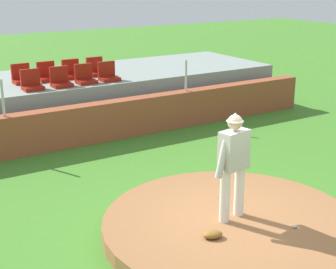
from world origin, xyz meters
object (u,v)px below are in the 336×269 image
(fielding_glove, at_px, (213,234))
(baseball, at_px, (294,226))
(stadium_chair_3, at_px, (108,75))
(stadium_chair_0, at_px, (32,83))
(stadium_chair_2, at_px, (85,77))
(stadium_chair_4, at_px, (22,77))
(pitcher, at_px, (234,159))
(stadium_chair_7, at_px, (96,70))
(stadium_chair_6, at_px, (72,72))
(stadium_chair_5, at_px, (47,75))
(stadium_chair_1, at_px, (61,80))

(fielding_glove, bearing_deg, baseball, 1.53)
(fielding_glove, relative_size, stadium_chair_3, 0.60)
(stadium_chair_0, bearing_deg, stadium_chair_3, -179.38)
(stadium_chair_2, bearing_deg, stadium_chair_3, 179.84)
(baseball, xyz_separation_m, stadium_chair_4, (-1.67, 8.24, 1.10))
(pitcher, bearing_deg, stadium_chair_0, 89.25)
(fielding_glove, bearing_deg, stadium_chair_7, 97.70)
(stadium_chair_0, height_order, stadium_chair_3, same)
(baseball, xyz_separation_m, stadium_chair_6, (-0.30, 8.21, 1.10))
(pitcher, distance_m, stadium_chair_6, 7.44)
(stadium_chair_2, distance_m, stadium_chair_5, 1.12)
(stadium_chair_0, bearing_deg, stadium_chair_4, -91.89)
(pitcher, height_order, stadium_chair_1, pitcher)
(fielding_glove, height_order, stadium_chair_0, stadium_chair_0)
(stadium_chair_0, height_order, stadium_chair_6, same)
(stadium_chair_0, height_order, stadium_chair_4, same)
(pitcher, bearing_deg, fielding_glove, -160.55)
(pitcher, xyz_separation_m, baseball, (0.61, -0.78, -0.97))
(baseball, distance_m, stadium_chair_1, 7.45)
(stadium_chair_4, distance_m, stadium_chair_6, 1.38)
(baseball, xyz_separation_m, fielding_glove, (-1.25, 0.42, 0.02))
(pitcher, height_order, stadium_chair_7, pitcher)
(stadium_chair_1, distance_m, stadium_chair_5, 0.90)
(stadium_chair_0, height_order, stadium_chair_2, same)
(baseball, height_order, stadium_chair_7, stadium_chair_7)
(fielding_glove, bearing_deg, stadium_chair_6, 102.84)
(stadium_chair_5, relative_size, stadium_chair_7, 1.00)
(stadium_chair_2, xyz_separation_m, stadium_chair_3, (0.67, -0.00, 0.00))
(stadium_chair_1, xyz_separation_m, stadium_chair_2, (0.69, 0.04, 0.00))
(pitcher, xyz_separation_m, stadium_chair_4, (-1.06, 7.46, 0.13))
(stadium_chair_4, bearing_deg, stadium_chair_7, 179.19)
(stadium_chair_1, xyz_separation_m, stadium_chair_3, (1.35, 0.04, 0.00))
(stadium_chair_4, height_order, stadium_chair_7, same)
(stadium_chair_2, height_order, stadium_chair_7, same)
(stadium_chair_4, xyz_separation_m, stadium_chair_5, (0.67, -0.03, 0.00))
(stadium_chair_3, relative_size, stadium_chair_6, 1.00)
(stadium_chair_2, relative_size, stadium_chair_7, 1.00)
(stadium_chair_4, bearing_deg, stadium_chair_1, 127.20)
(stadium_chair_0, height_order, stadium_chair_7, same)
(fielding_glove, distance_m, stadium_chair_2, 7.09)
(fielding_glove, height_order, stadium_chair_5, stadium_chair_5)
(pitcher, relative_size, stadium_chair_1, 3.48)
(baseball, bearing_deg, stadium_chair_1, 97.52)
(baseball, height_order, stadium_chair_4, stadium_chair_4)
(stadium_chair_1, relative_size, stadium_chair_6, 1.00)
(baseball, height_order, stadium_chair_5, stadium_chair_5)
(pitcher, bearing_deg, stadium_chair_1, 82.86)
(fielding_glove, xyz_separation_m, stadium_chair_6, (0.96, 7.79, 1.09))
(stadium_chair_2, relative_size, stadium_chair_5, 1.00)
(fielding_glove, distance_m, stadium_chair_7, 8.05)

